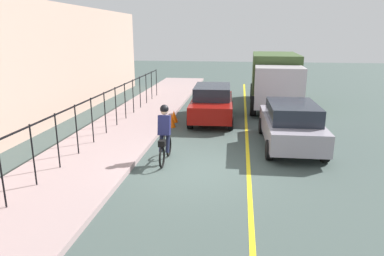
{
  "coord_description": "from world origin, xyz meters",
  "views": [
    {
      "loc": [
        -9.69,
        -1.25,
        3.91
      ],
      "look_at": [
        0.89,
        0.19,
        1.0
      ],
      "focal_mm": 32.88,
      "sensor_mm": 36.0,
      "label": 1
    }
  ],
  "objects_px": {
    "patrol_sedan": "(291,124)",
    "traffic_cone_near": "(171,120)",
    "parked_sedan_rear": "(212,103)",
    "box_truck_background": "(275,78)",
    "traffic_cone_far": "(174,116)",
    "cyclist_lead": "(165,134)"
  },
  "relations": [
    {
      "from": "patrol_sedan",
      "to": "traffic_cone_near",
      "type": "relative_size",
      "value": 7.48
    },
    {
      "from": "parked_sedan_rear",
      "to": "patrol_sedan",
      "type": "bearing_deg",
      "value": 39.26
    },
    {
      "from": "box_truck_background",
      "to": "traffic_cone_near",
      "type": "relative_size",
      "value": 11.4
    },
    {
      "from": "traffic_cone_near",
      "to": "traffic_cone_far",
      "type": "bearing_deg",
      "value": 3.62
    },
    {
      "from": "box_truck_background",
      "to": "cyclist_lead",
      "type": "bearing_deg",
      "value": -22.17
    },
    {
      "from": "cyclist_lead",
      "to": "traffic_cone_far",
      "type": "height_order",
      "value": "cyclist_lead"
    },
    {
      "from": "parked_sedan_rear",
      "to": "box_truck_background",
      "type": "distance_m",
      "value": 4.88
    },
    {
      "from": "box_truck_background",
      "to": "traffic_cone_near",
      "type": "bearing_deg",
      "value": -40.89
    },
    {
      "from": "cyclist_lead",
      "to": "patrol_sedan",
      "type": "xyz_separation_m",
      "value": [
        2.17,
        -4.04,
        -0.09
      ]
    },
    {
      "from": "parked_sedan_rear",
      "to": "traffic_cone_far",
      "type": "bearing_deg",
      "value": -72.64
    },
    {
      "from": "cyclist_lead",
      "to": "patrol_sedan",
      "type": "relative_size",
      "value": 0.41
    },
    {
      "from": "cyclist_lead",
      "to": "traffic_cone_near",
      "type": "height_order",
      "value": "cyclist_lead"
    },
    {
      "from": "cyclist_lead",
      "to": "patrol_sedan",
      "type": "bearing_deg",
      "value": -62.09
    },
    {
      "from": "box_truck_background",
      "to": "traffic_cone_far",
      "type": "xyz_separation_m",
      "value": [
        -4.28,
        4.76,
        -1.28
      ]
    },
    {
      "from": "patrol_sedan",
      "to": "traffic_cone_near",
      "type": "bearing_deg",
      "value": 65.22
    },
    {
      "from": "box_truck_background",
      "to": "traffic_cone_far",
      "type": "bearing_deg",
      "value": -46.53
    },
    {
      "from": "box_truck_background",
      "to": "traffic_cone_far",
      "type": "distance_m",
      "value": 6.53
    },
    {
      "from": "patrol_sedan",
      "to": "parked_sedan_rear",
      "type": "xyz_separation_m",
      "value": [
        3.47,
        3.04,
        0.0
      ]
    },
    {
      "from": "traffic_cone_near",
      "to": "traffic_cone_far",
      "type": "xyz_separation_m",
      "value": [
        0.87,
        0.06,
        -0.03
      ]
    },
    {
      "from": "parked_sedan_rear",
      "to": "traffic_cone_near",
      "type": "relative_size",
      "value": 7.51
    },
    {
      "from": "cyclist_lead",
      "to": "box_truck_background",
      "type": "height_order",
      "value": "box_truck_background"
    },
    {
      "from": "box_truck_background",
      "to": "traffic_cone_near",
      "type": "xyz_separation_m",
      "value": [
        -5.16,
        4.7,
        -1.25
      ]
    }
  ]
}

